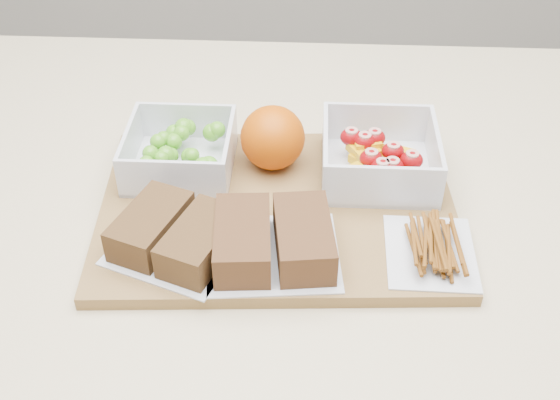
% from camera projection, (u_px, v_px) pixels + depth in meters
% --- Properties ---
extents(cutting_board, '(0.44, 0.33, 0.02)m').
position_uv_depth(cutting_board, '(278.00, 210.00, 0.84)').
color(cutting_board, olive).
rests_on(cutting_board, counter).
extents(grape_container, '(0.13, 0.13, 0.06)m').
position_uv_depth(grape_container, '(182.00, 151.00, 0.88)').
color(grape_container, silver).
rests_on(grape_container, cutting_board).
extents(fruit_container, '(0.14, 0.14, 0.06)m').
position_uv_depth(fruit_container, '(379.00, 158.00, 0.87)').
color(fruit_container, silver).
rests_on(fruit_container, cutting_board).
extents(orange, '(0.08, 0.08, 0.08)m').
position_uv_depth(orange, '(273.00, 138.00, 0.87)').
color(orange, '#C44E04').
rests_on(orange, cutting_board).
extents(sandwich_bag_left, '(0.17, 0.16, 0.04)m').
position_uv_depth(sandwich_bag_left, '(175.00, 235.00, 0.76)').
color(sandwich_bag_left, silver).
rests_on(sandwich_bag_left, cutting_board).
extents(sandwich_bag_center, '(0.15, 0.14, 0.04)m').
position_uv_depth(sandwich_bag_center, '(273.00, 240.00, 0.75)').
color(sandwich_bag_center, silver).
rests_on(sandwich_bag_center, cutting_board).
extents(pretzel_bag, '(0.10, 0.12, 0.03)m').
position_uv_depth(pretzel_bag, '(432.00, 245.00, 0.76)').
color(pretzel_bag, silver).
rests_on(pretzel_bag, cutting_board).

